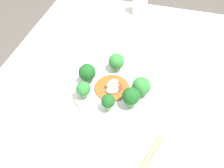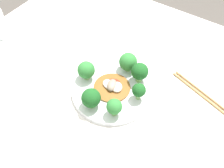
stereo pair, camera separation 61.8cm
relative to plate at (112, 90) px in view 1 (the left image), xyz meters
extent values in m
cube|color=silver|center=(0.01, -0.05, -0.39)|extent=(1.12, 0.91, 0.76)
cylinder|color=silver|center=(0.00, 0.00, 0.00)|extent=(0.25, 0.25, 0.02)
cylinder|color=#89B76B|center=(0.00, -0.09, 0.01)|extent=(0.02, 0.02, 0.01)
sphere|color=#2D7533|center=(0.00, -0.09, 0.04)|extent=(0.06, 0.06, 0.06)
cylinder|color=#7AAD5B|center=(-0.05, -0.07, 0.02)|extent=(0.02, 0.02, 0.02)
sphere|color=#19511E|center=(-0.05, -0.07, 0.05)|extent=(0.05, 0.05, 0.05)
cylinder|color=#70A356|center=(-0.06, 0.07, 0.02)|extent=(0.02, 0.02, 0.02)
sphere|color=#2D7533|center=(-0.06, 0.07, 0.04)|extent=(0.04, 0.04, 0.04)
cylinder|color=#89B76B|center=(0.09, 0.01, 0.02)|extent=(0.02, 0.02, 0.02)
sphere|color=#2D7533|center=(0.09, 0.01, 0.05)|extent=(0.05, 0.05, 0.05)
cylinder|color=#89B76B|center=(-0.08, -0.01, 0.02)|extent=(0.01, 0.01, 0.02)
sphere|color=#19511E|center=(-0.08, -0.01, 0.05)|extent=(0.04, 0.04, 0.04)
cylinder|color=#7AAD5B|center=(0.01, 0.09, 0.02)|extent=(0.02, 0.02, 0.01)
sphere|color=#19511E|center=(0.01, 0.09, 0.05)|extent=(0.06, 0.06, 0.06)
cylinder|color=brown|center=(0.00, 0.00, 0.01)|extent=(0.11, 0.11, 0.01)
ellipsoid|color=beige|center=(-0.01, 0.00, 0.02)|extent=(0.05, 0.05, 0.02)
ellipsoid|color=red|center=(0.00, -0.01, 0.02)|extent=(0.06, 0.06, 0.01)
ellipsoid|color=gray|center=(0.00, 0.00, 0.02)|extent=(0.05, 0.05, 0.02)
ellipsoid|color=silver|center=(0.00, 0.00, 0.02)|extent=(0.06, 0.04, 0.01)
cylinder|color=silver|center=(0.49, 0.01, 0.04)|extent=(0.07, 0.07, 0.10)
cylinder|color=#AD7F4C|center=(-0.23, -0.14, 0.00)|extent=(0.20, 0.07, 0.01)
camera|label=1|loc=(-0.54, -0.15, 0.62)|focal=42.00mm
camera|label=2|loc=(-0.27, 0.41, 0.63)|focal=42.00mm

